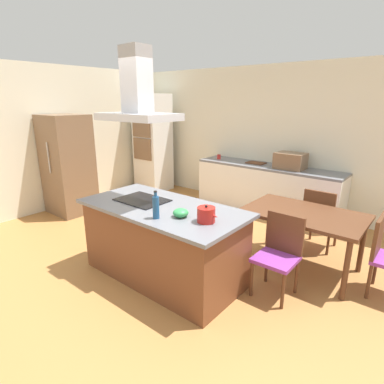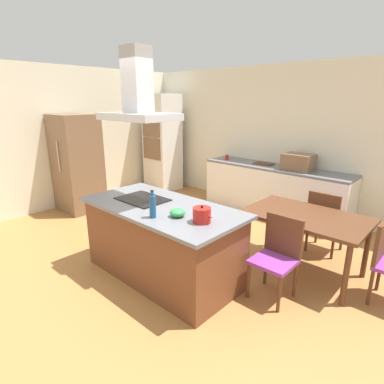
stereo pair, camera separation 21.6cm
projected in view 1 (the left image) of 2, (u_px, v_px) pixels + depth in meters
ground at (230, 236)px, 4.95m from camera, size 16.00×16.00×0.00m
wall_back at (283, 140)px, 5.86m from camera, size 7.20×0.10×2.70m
wall_left at (74, 137)px, 6.29m from camera, size 0.10×8.80×2.70m
kitchen_island at (163, 242)px, 3.71m from camera, size 1.99×0.98×0.90m
cooktop at (142, 200)px, 3.78m from camera, size 0.60×0.44×0.01m
tea_kettle at (206, 215)px, 3.10m from camera, size 0.23×0.18×0.18m
olive_oil_bottle at (156, 207)px, 3.18m from camera, size 0.07×0.07×0.29m
mixing_bowl at (181, 213)px, 3.24m from camera, size 0.16×0.16×0.09m
back_counter at (266, 189)px, 5.90m from camera, size 2.74×0.62×0.90m
countertop_microwave at (290, 161)px, 5.48m from camera, size 0.50×0.38×0.28m
coffee_mug_red at (219, 157)px, 6.40m from camera, size 0.08×0.08×0.09m
cutting_board at (256, 163)px, 5.98m from camera, size 0.34×0.24×0.02m
wall_oven_stack at (153, 143)px, 7.25m from camera, size 0.70×0.66×2.20m
refrigerator at (68, 165)px, 5.79m from camera, size 0.80×0.73×1.82m
dining_table at (304, 219)px, 3.84m from camera, size 1.40×0.90×0.75m
chair_facing_island at (280, 250)px, 3.39m from camera, size 0.42×0.42×0.89m
chair_facing_back_wall at (320, 216)px, 4.38m from camera, size 0.42×0.42×0.89m
range_hood at (137, 97)px, 3.44m from camera, size 0.90×0.55×0.78m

